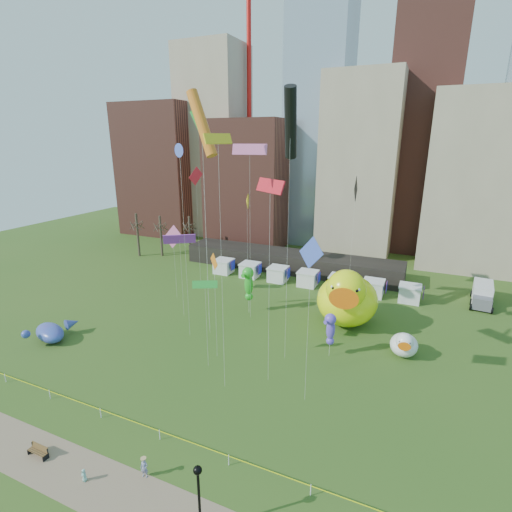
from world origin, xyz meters
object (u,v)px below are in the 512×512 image
at_px(seahorse_purple, 331,327).
at_px(toddler, 84,475).
at_px(small_duck, 404,344).
at_px(park_bench, 39,450).
at_px(box_truck, 482,294).
at_px(seahorse_green, 248,281).
at_px(whale_inflatable, 51,332).
at_px(lamppost, 199,492).
at_px(woman, 144,468).
at_px(big_duck, 347,298).

relative_size(seahorse_purple, toddler, 5.32).
xyz_separation_m(small_duck, seahorse_purple, (-7.21, -3.29, 2.09)).
bearing_deg(park_bench, small_duck, 47.62).
height_order(small_duck, box_truck, small_duck).
distance_m(park_bench, box_truck, 54.81).
xyz_separation_m(seahorse_green, whale_inflatable, (-17.66, -15.84, -3.46)).
bearing_deg(lamppost, small_duck, 69.37).
bearing_deg(box_truck, lamppost, -107.66).
relative_size(seahorse_green, woman, 4.24).
distance_m(park_bench, woman, 8.47).
bearing_deg(box_truck, seahorse_green, -145.93).
distance_m(seahorse_green, seahorse_purple, 14.01).
xyz_separation_m(seahorse_green, box_truck, (28.71, 15.88, -2.99)).
bearing_deg(toddler, lamppost, -1.60).
bearing_deg(small_duck, seahorse_green, 168.65).
distance_m(lamppost, woman, 6.22).
distance_m(small_duck, toddler, 31.55).
xyz_separation_m(big_duck, woman, (-7.94, -28.32, -2.83)).
height_order(lamppost, box_truck, lamppost).
bearing_deg(big_duck, woman, -110.96).
height_order(big_duck, toddler, big_duck).
bearing_deg(seahorse_purple, small_duck, 45.95).
relative_size(lamppost, woman, 3.29).
bearing_deg(big_duck, park_bench, -123.73).
height_order(big_duck, box_truck, big_duck).
bearing_deg(woman, box_truck, 47.74).
distance_m(small_duck, whale_inflatable, 39.42).
xyz_separation_m(box_truck, woman, (-24.12, -42.52, -0.67)).
bearing_deg(park_bench, whale_inflatable, 138.64).
xyz_separation_m(small_duck, seahorse_green, (-19.64, 3.09, 3.05)).
xyz_separation_m(seahorse_green, seahorse_purple, (12.44, -6.39, -0.95)).
bearing_deg(box_truck, small_duck, -110.41).
distance_m(woman, toddler, 4.03).
bearing_deg(park_bench, seahorse_purple, 54.05).
xyz_separation_m(whale_inflatable, box_truck, (46.36, 31.72, 0.47)).
distance_m(big_duck, seahorse_green, 12.67).
relative_size(whale_inflatable, toddler, 6.49).
bearing_deg(seahorse_green, woman, -69.56).
relative_size(small_duck, seahorse_green, 0.63).
height_order(seahorse_green, seahorse_purple, seahorse_green).
distance_m(seahorse_purple, woman, 21.89).
height_order(seahorse_green, woman, seahorse_green).
bearing_deg(lamppost, whale_inflatable, 155.73).
distance_m(box_truck, woman, 48.89).
height_order(big_duck, lamppost, big_duck).
height_order(big_duck, seahorse_green, big_duck).
bearing_deg(small_duck, big_duck, 143.74).
bearing_deg(small_duck, lamppost, -113.03).
distance_m(big_duck, toddler, 32.50).
relative_size(big_duck, park_bench, 6.28).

